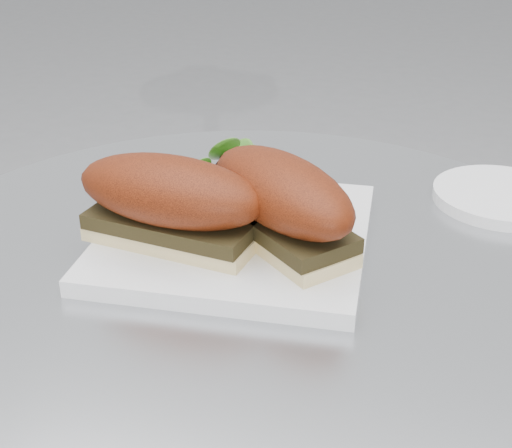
% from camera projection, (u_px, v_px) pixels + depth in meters
% --- Properties ---
extents(plate, '(0.27, 0.27, 0.02)m').
position_uv_depth(plate, '(236.00, 235.00, 0.68)').
color(plate, white).
rests_on(plate, table).
extents(sandwich_left, '(0.19, 0.10, 0.08)m').
position_uv_depth(sandwich_left, '(171.00, 200.00, 0.63)').
color(sandwich_left, tan).
rests_on(sandwich_left, plate).
extents(sandwich_right, '(0.19, 0.18, 0.08)m').
position_uv_depth(sandwich_right, '(281.00, 199.00, 0.63)').
color(sandwich_right, tan).
rests_on(sandwich_right, plate).
extents(salad, '(0.10, 0.10, 0.05)m').
position_uv_depth(salad, '(208.00, 170.00, 0.73)').
color(salad, '#4B8A2D').
rests_on(salad, plate).
extents(napkin, '(0.15, 0.15, 0.02)m').
position_uv_depth(napkin, '(161.00, 198.00, 0.75)').
color(napkin, white).
rests_on(napkin, table).
extents(saucer, '(0.14, 0.14, 0.01)m').
position_uv_depth(saucer, '(502.00, 196.00, 0.76)').
color(saucer, white).
rests_on(saucer, table).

